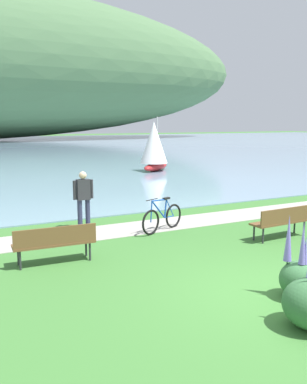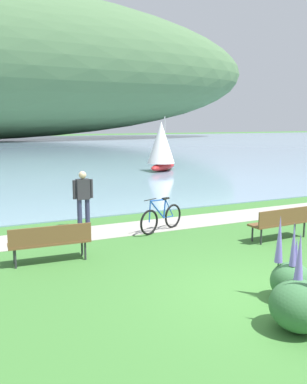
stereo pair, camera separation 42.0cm
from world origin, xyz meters
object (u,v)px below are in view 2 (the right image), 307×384
object	(u,v)px
park_bench_near_camera	(281,221)
person_at_shoreline	(83,196)
bicycle_leaning_near_bench	(161,218)
sailboat_mid_bay	(161,146)
park_bench_further_along	(50,240)

from	to	relation	value
park_bench_near_camera	person_at_shoreline	bearing A→B (deg)	142.38
park_bench_near_camera	bicycle_leaning_near_bench	world-z (taller)	bicycle_leaning_near_bench
person_at_shoreline	sailboat_mid_bay	xyz separation A→B (m)	(8.29, 11.75, 0.67)
park_bench_further_along	person_at_shoreline	xyz separation A→B (m)	(1.50, 2.68, 0.46)
park_bench_near_camera	person_at_shoreline	distance (m)	5.65
park_bench_further_along	bicycle_leaning_near_bench	distance (m)	3.71
bicycle_leaning_near_bench	sailboat_mid_bay	size ratio (longest dim) A/B	0.48
sailboat_mid_bay	bicycle_leaning_near_bench	bearing A→B (deg)	-115.95
park_bench_further_along	sailboat_mid_bay	size ratio (longest dim) A/B	0.53
bicycle_leaning_near_bench	person_at_shoreline	bearing A→B (deg)	146.51
bicycle_leaning_near_bench	person_at_shoreline	size ratio (longest dim) A/B	0.96
park_bench_near_camera	park_bench_further_along	xyz separation A→B (m)	(-5.96, 0.76, 0.00)
bicycle_leaning_near_bench	sailboat_mid_bay	bearing A→B (deg)	64.05
park_bench_near_camera	person_at_shoreline	world-z (taller)	person_at_shoreline
person_at_shoreline	park_bench_near_camera	bearing A→B (deg)	-37.62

